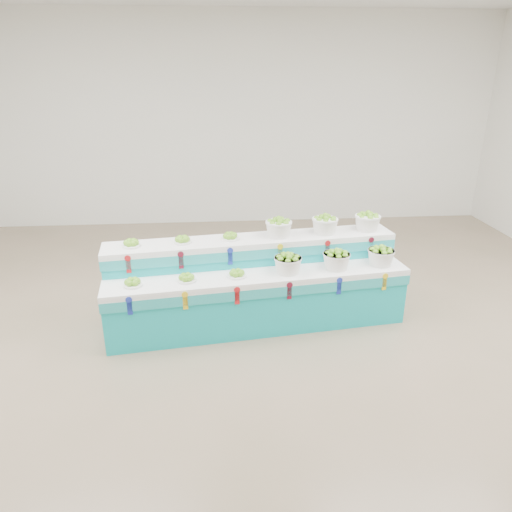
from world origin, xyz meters
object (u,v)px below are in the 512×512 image
Objects in this scene: plate_upper_mid at (182,239)px; basket_upper_right at (367,221)px; display_stand at (256,283)px; basket_lower_left at (288,263)px.

basket_upper_right is (2.33, 0.30, 0.07)m from plate_upper_mid.
display_stand is 0.52m from basket_lower_left.
display_stand is 11.10× the size of basket_upper_right.
basket_upper_right reaches higher than plate_upper_mid.
display_stand is 1.65m from basket_upper_right.
display_stand is 16.71× the size of plate_upper_mid.
basket_lower_left is at bearing -13.40° from plate_upper_mid.
basket_lower_left is at bearing -33.76° from display_stand.
basket_lower_left is 1.29m from basket_upper_right.
basket_upper_right is at bearing 8.41° from display_stand.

